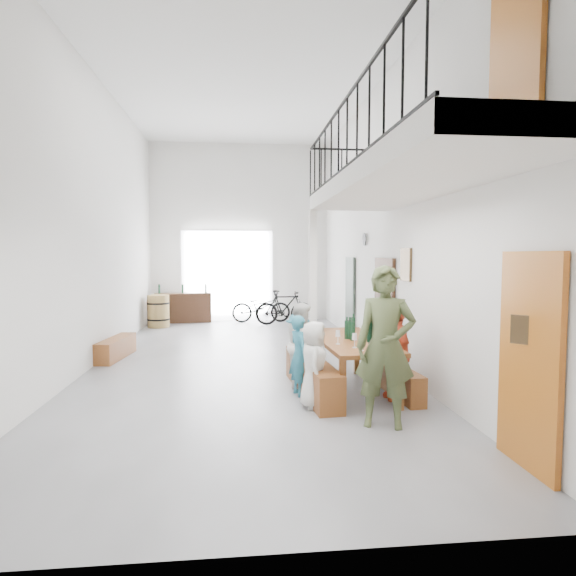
{
  "coord_description": "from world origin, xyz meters",
  "views": [
    {
      "loc": [
        -0.07,
        -9.18,
        2.07
      ],
      "look_at": [
        0.84,
        -0.5,
        1.46
      ],
      "focal_mm": 30.0,
      "sensor_mm": 36.0,
      "label": 1
    }
  ],
  "objects": [
    {
      "name": "floor",
      "position": [
        0.0,
        0.0,
        0.0
      ],
      "size": [
        12.0,
        12.0,
        0.0
      ],
      "primitive_type": "plane",
      "color": "slate",
      "rests_on": "ground"
    },
    {
      "name": "room_walls",
      "position": [
        0.0,
        0.0,
        3.55
      ],
      "size": [
        12.0,
        12.0,
        12.0
      ],
      "color": "white",
      "rests_on": "ground"
    },
    {
      "name": "gateway_portal",
      "position": [
        -0.4,
        5.94,
        1.4
      ],
      "size": [
        2.8,
        0.08,
        2.8
      ],
      "primitive_type": "cube",
      "color": "white",
      "rests_on": "ground"
    },
    {
      "name": "right_wall_decor",
      "position": [
        2.7,
        -1.87,
        1.74
      ],
      "size": [
        0.07,
        8.28,
        5.07
      ],
      "color": "#A75917",
      "rests_on": "ground"
    },
    {
      "name": "balcony",
      "position": [
        1.98,
        -3.13,
        2.96
      ],
      "size": [
        1.52,
        5.62,
        4.0
      ],
      "color": "white",
      "rests_on": "ground"
    },
    {
      "name": "tasting_table",
      "position": [
        1.62,
        -2.12,
        0.71
      ],
      "size": [
        1.05,
        2.35,
        0.79
      ],
      "rotation": [
        0.0,
        0.0,
        0.05
      ],
      "color": "brown",
      "rests_on": "ground"
    },
    {
      "name": "bench_inner",
      "position": [
        1.02,
        -2.19,
        0.26
      ],
      "size": [
        0.56,
        2.25,
        0.51
      ],
      "primitive_type": "cube",
      "rotation": [
        0.0,
        0.0,
        0.09
      ],
      "color": "brown",
      "rests_on": "ground"
    },
    {
      "name": "bench_wall",
      "position": [
        2.25,
        -2.2,
        0.21
      ],
      "size": [
        0.37,
        1.86,
        0.42
      ],
      "primitive_type": "cube",
      "rotation": [
        0.0,
        0.0,
        0.07
      ],
      "color": "brown",
      "rests_on": "ground"
    },
    {
      "name": "tableware",
      "position": [
        1.68,
        -2.31,
        0.93
      ],
      "size": [
        0.69,
        1.35,
        0.35
      ],
      "color": "black",
      "rests_on": "tasting_table"
    },
    {
      "name": "side_bench",
      "position": [
        -2.5,
        0.6,
        0.2
      ],
      "size": [
        0.5,
        1.48,
        0.41
      ],
      "primitive_type": "cube",
      "rotation": [
        0.0,
        0.0,
        -0.13
      ],
      "color": "brown",
      "rests_on": "ground"
    },
    {
      "name": "oak_barrel",
      "position": [
        -2.33,
        4.72,
        0.46
      ],
      "size": [
        0.62,
        0.62,
        0.92
      ],
      "color": "olive",
      "rests_on": "ground"
    },
    {
      "name": "serving_counter",
      "position": [
        -1.75,
        5.65,
        0.45
      ],
      "size": [
        1.73,
        0.64,
        0.89
      ],
      "primitive_type": "cube",
      "rotation": [
        0.0,
        0.0,
        0.1
      ],
      "color": "#3A2213",
      "rests_on": "ground"
    },
    {
      "name": "counter_bottles",
      "position": [
        -1.75,
        5.65,
        1.03
      ],
      "size": [
        1.45,
        0.13,
        0.28
      ],
      "color": "black",
      "rests_on": "serving_counter"
    },
    {
      "name": "guest_left_a",
      "position": [
        0.94,
        -2.84,
        0.59
      ],
      "size": [
        0.44,
        0.62,
        1.17
      ],
      "primitive_type": "imported",
      "rotation": [
        0.0,
        0.0,
        1.44
      ],
      "color": "silver",
      "rests_on": "ground"
    },
    {
      "name": "guest_left_b",
      "position": [
        0.82,
        -2.26,
        0.59
      ],
      "size": [
        0.38,
        0.49,
        1.18
      ],
      "primitive_type": "imported",
      "rotation": [
        0.0,
        0.0,
        1.83
      ],
      "color": "#276D82",
      "rests_on": "ground"
    },
    {
      "name": "guest_left_c",
      "position": [
        0.93,
        -1.75,
        0.66
      ],
      "size": [
        0.58,
        0.7,
        1.32
      ],
      "primitive_type": "imported",
      "rotation": [
        0.0,
        0.0,
        1.44
      ],
      "color": "silver",
      "rests_on": "ground"
    },
    {
      "name": "guest_left_d",
      "position": [
        0.93,
        -1.16,
        0.54
      ],
      "size": [
        0.47,
        0.74,
        1.08
      ],
      "primitive_type": "imported",
      "rotation": [
        0.0,
        0.0,
        1.47
      ],
      "color": "#276D82",
      "rests_on": "ground"
    },
    {
      "name": "guest_right_a",
      "position": [
        2.17,
        -2.59,
        0.66
      ],
      "size": [
        0.38,
        0.8,
        1.33
      ],
      "primitive_type": "imported",
      "rotation": [
        0.0,
        0.0,
        -1.5
      ],
      "color": "#BB3C20",
      "rests_on": "ground"
    },
    {
      "name": "guest_right_b",
      "position": [
        2.19,
        -2.0,
        0.54
      ],
      "size": [
        0.62,
        1.05,
        1.08
      ],
      "primitive_type": "imported",
      "rotation": [
        0.0,
        0.0,
        -1.25
      ],
      "color": "black",
      "rests_on": "ground"
    },
    {
      "name": "guest_right_c",
      "position": [
        2.26,
        -1.43,
        0.64
      ],
      "size": [
        0.52,
        0.69,
        1.27
      ],
      "primitive_type": "imported",
      "rotation": [
        0.0,
        0.0,
        -1.37
      ],
      "color": "silver",
      "rests_on": "ground"
    },
    {
      "name": "host_standing",
      "position": [
        1.68,
        -3.65,
        0.97
      ],
      "size": [
        0.82,
        0.66,
        1.94
      ],
      "primitive_type": "imported",
      "rotation": [
        0.0,
        0.0,
        -0.32
      ],
      "color": "#434D2B",
      "rests_on": "ground"
    },
    {
      "name": "potted_plant",
      "position": [
        2.45,
        0.95,
        0.21
      ],
      "size": [
        0.47,
        0.45,
        0.41
      ],
      "primitive_type": "imported",
      "rotation": [
        0.0,
        0.0,
        -0.41
      ],
      "color": "#1B4C14",
      "rests_on": "ground"
    },
    {
      "name": "bicycle_near",
      "position": [
        0.63,
        5.41,
        0.47
      ],
      "size": [
        1.81,
        0.7,
        0.94
      ],
      "primitive_type": "imported",
      "rotation": [
        0.0,
        0.0,
        1.62
      ],
      "color": "black",
      "rests_on": "ground"
    },
    {
      "name": "bicycle_far",
      "position": [
        1.28,
        4.83,
        0.51
      ],
      "size": [
        1.72,
        0.54,
        1.02
      ],
      "primitive_type": "imported",
      "rotation": [
        0.0,
        0.0,
        1.6
      ],
      "color": "black",
      "rests_on": "ground"
    }
  ]
}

